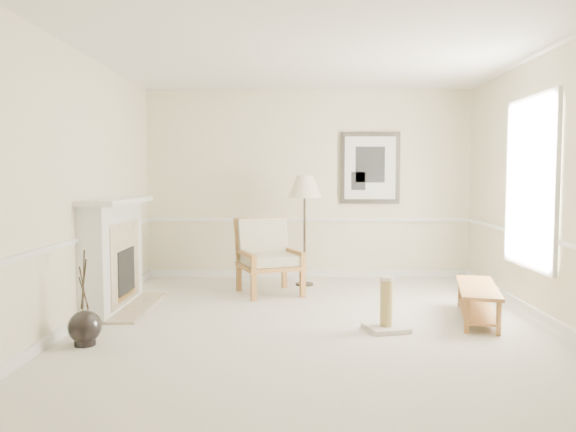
# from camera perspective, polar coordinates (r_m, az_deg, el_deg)

# --- Properties ---
(ground) EXTENTS (5.50, 5.50, 0.00)m
(ground) POSITION_cam_1_polar(r_m,az_deg,el_deg) (6.16, 2.60, -10.69)
(ground) COLOR silver
(ground) RESTS_ON ground
(room) EXTENTS (5.04, 5.54, 2.92)m
(room) POSITION_cam_1_polar(r_m,az_deg,el_deg) (6.05, 3.95, 6.86)
(room) COLOR beige
(room) RESTS_ON ground
(fireplace) EXTENTS (0.64, 1.64, 1.31)m
(fireplace) POSITION_cam_1_polar(r_m,az_deg,el_deg) (6.96, -17.24, -3.79)
(fireplace) COLOR white
(fireplace) RESTS_ON ground
(floor_vase) EXTENTS (0.31, 0.31, 0.89)m
(floor_vase) POSITION_cam_1_polar(r_m,az_deg,el_deg) (5.63, -19.95, -10.64)
(floor_vase) COLOR black
(floor_vase) RESTS_ON ground
(armchair) EXTENTS (1.00, 1.03, 1.00)m
(armchair) POSITION_cam_1_polar(r_m,az_deg,el_deg) (7.59, -2.15, -3.75)
(armchair) COLOR olive
(armchair) RESTS_ON ground
(floor_lamp) EXTENTS (0.53, 0.53, 1.58)m
(floor_lamp) POSITION_cam_1_polar(r_m,az_deg,el_deg) (8.02, 1.71, 2.67)
(floor_lamp) COLOR black
(floor_lamp) RESTS_ON ground
(bench) EXTENTS (0.68, 1.37, 0.38)m
(bench) POSITION_cam_1_polar(r_m,az_deg,el_deg) (6.54, 18.70, -7.79)
(bench) COLOR olive
(bench) RESTS_ON ground
(scratching_post) EXTENTS (0.49, 0.49, 0.56)m
(scratching_post) POSITION_cam_1_polar(r_m,az_deg,el_deg) (5.87, 9.94, -9.74)
(scratching_post) COLOR beige
(scratching_post) RESTS_ON ground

